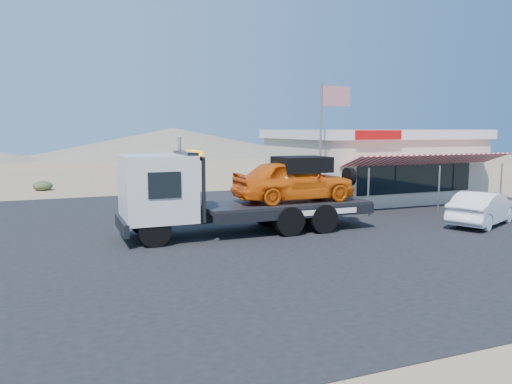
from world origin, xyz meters
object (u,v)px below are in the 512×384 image
white_sedan (483,208)px  jerky_store (370,163)px  tow_truck (242,189)px  flagpole (325,133)px

white_sedan → jerky_store: jerky_store is taller
white_sedan → jerky_store: (0.74, 9.05, 1.28)m
tow_truck → jerky_store: size_ratio=0.91×
jerky_store → flagpole: (-5.57, -4.47, 1.77)m
white_sedan → tow_truck: bearing=52.1°
tow_truck → jerky_store: bearing=33.1°
flagpole → tow_truck: bearing=-154.5°
jerky_store → white_sedan: bearing=-94.7°
jerky_store → flagpole: size_ratio=1.73×
white_sedan → flagpole: (-4.82, 4.58, 3.05)m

